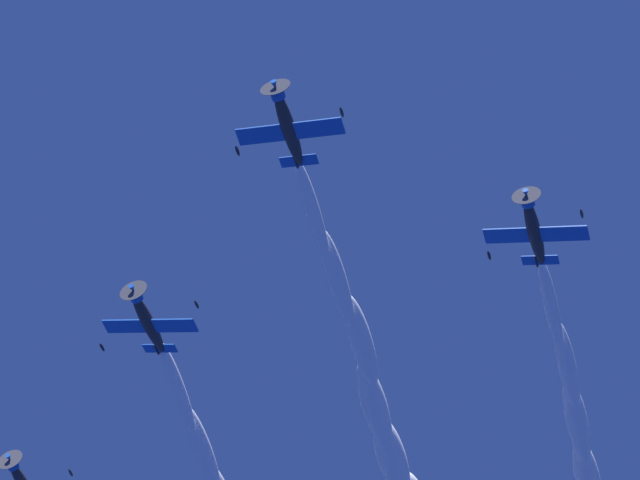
# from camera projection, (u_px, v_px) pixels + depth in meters

# --- Properties ---
(airplane_lead) EXTENTS (7.53, 6.89, 2.55)m
(airplane_lead) POSITION_uv_depth(u_px,v_px,m) (288.00, 125.00, 93.67)
(airplane_lead) COLOR #232328
(airplane_left_wingman) EXTENTS (7.37, 6.89, 2.81)m
(airplane_left_wingman) POSITION_uv_depth(u_px,v_px,m) (534.00, 229.00, 99.72)
(airplane_left_wingman) COLOR #232328
(airplane_right_wingman) EXTENTS (7.40, 6.87, 3.01)m
(airplane_right_wingman) POSITION_uv_depth(u_px,v_px,m) (147.00, 321.00, 101.66)
(airplane_right_wingman) COLOR #232328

